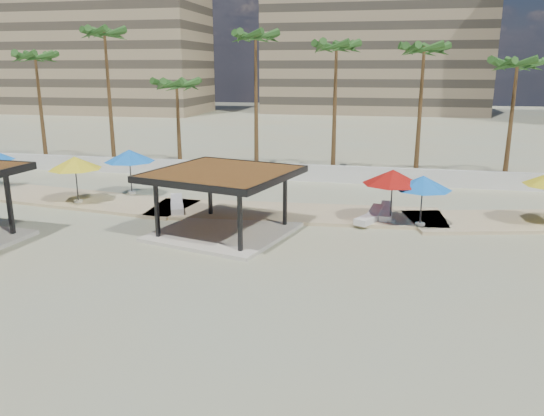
{
  "coord_description": "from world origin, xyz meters",
  "views": [
    {
      "loc": [
        6.75,
        -20.66,
        7.83
      ],
      "look_at": [
        1.65,
        3.02,
        1.4
      ],
      "focal_mm": 35.0,
      "sensor_mm": 36.0,
      "label": 1
    }
  ],
  "objects": [
    {
      "name": "promenade",
      "position": [
        2.0,
        7.67,
        0.06
      ],
      "size": [
        44.45,
        7.97,
        0.24
      ],
      "color": "#C6B284",
      "rests_on": "ground"
    },
    {
      "name": "boundary_wall",
      "position": [
        0.0,
        16.0,
        0.6
      ],
      "size": [
        56.0,
        0.3,
        1.2
      ],
      "primitive_type": "cube",
      "color": "silver",
      "rests_on": "ground"
    },
    {
      "name": "building_mid",
      "position": [
        4.0,
        78.0,
        14.27
      ],
      "size": [
        38.0,
        16.0,
        30.4
      ],
      "color": "#847259",
      "rests_on": "ground"
    },
    {
      "name": "umbrella_d",
      "position": [
        8.65,
        5.8,
        2.36
      ],
      "size": [
        2.91,
        2.91,
        2.53
      ],
      "rotation": [
        0.0,
        0.0,
        -0.02
      ],
      "color": "beige",
      "rests_on": "promenade"
    },
    {
      "name": "palm_g",
      "position": [
        15.0,
        18.2,
        7.76
      ],
      "size": [
        3.0,
        3.0,
        8.9
      ],
      "color": "brown",
      "rests_on": "ground"
    },
    {
      "name": "lounger_a",
      "position": [
        -4.32,
        5.84,
        0.37
      ],
      "size": [
        1.41,
        2.14,
        0.77
      ],
      "rotation": [
        0.0,
        0.0,
        1.98
      ],
      "color": "white",
      "rests_on": "promenade"
    },
    {
      "name": "building_west",
      "position": [
        -42.0,
        68.0,
        15.27
      ],
      "size": [
        34.0,
        16.0,
        32.4
      ],
      "color": "#937F60",
      "rests_on": "ground"
    },
    {
      "name": "ground",
      "position": [
        0.0,
        0.0,
        0.0
      ],
      "size": [
        200.0,
        200.0,
        0.0
      ],
      "primitive_type": "plane",
      "color": "tan",
      "rests_on": "ground"
    },
    {
      "name": "umbrella_b",
      "position": [
        -10.74,
        6.46,
        2.5
      ],
      "size": [
        3.11,
        3.11,
        2.7
      ],
      "rotation": [
        0.0,
        0.0,
        -0.03
      ],
      "color": "beige",
      "rests_on": "promenade"
    },
    {
      "name": "palm_a",
      "position": [
        -21.0,
        18.3,
        8.33
      ],
      "size": [
        3.0,
        3.0,
        9.5
      ],
      "color": "brown",
      "rests_on": "ground"
    },
    {
      "name": "pavilion_central",
      "position": [
        -0.72,
        2.92,
        1.86
      ],
      "size": [
        7.52,
        7.52,
        3.12
      ],
      "rotation": [
        0.0,
        0.0,
        -0.26
      ],
      "color": "beige",
      "rests_on": "ground"
    },
    {
      "name": "palm_c",
      "position": [
        -9.0,
        18.1,
        6.37
      ],
      "size": [
        3.0,
        3.0,
        7.43
      ],
      "color": "brown",
      "rests_on": "ground"
    },
    {
      "name": "palm_f",
      "position": [
        9.0,
        18.6,
        8.69
      ],
      "size": [
        3.0,
        3.0,
        9.89
      ],
      "color": "brown",
      "rests_on": "ground"
    },
    {
      "name": "lounger_b",
      "position": [
        6.12,
        5.84,
        0.36
      ],
      "size": [
        1.49,
        2.08,
        0.76
      ],
      "rotation": [
        0.0,
        0.0,
        1.1
      ],
      "color": "white",
      "rests_on": "promenade"
    },
    {
      "name": "palm_b",
      "position": [
        -15.0,
        18.7,
        9.96
      ],
      "size": [
        3.0,
        3.0,
        11.25
      ],
      "color": "brown",
      "rests_on": "ground"
    },
    {
      "name": "palm_e",
      "position": [
        3.0,
        18.4,
        8.89
      ],
      "size": [
        3.0,
        3.0,
        10.1
      ],
      "color": "brown",
      "rests_on": "ground"
    },
    {
      "name": "lounger_c",
      "position": [
        6.96,
        6.83,
        0.35
      ],
      "size": [
        0.7,
        1.91,
        0.71
      ],
      "rotation": [
        0.0,
        0.0,
        1.53
      ],
      "color": "white",
      "rests_on": "promenade"
    },
    {
      "name": "umbrella_f",
      "position": [
        -8.7,
        9.2,
        2.56
      ],
      "size": [
        3.84,
        3.84,
        2.77
      ],
      "rotation": [
        0.0,
        0.0,
        -0.27
      ],
      "color": "beige",
      "rests_on": "promenade"
    },
    {
      "name": "palm_d",
      "position": [
        -3.0,
        18.9,
        9.61
      ],
      "size": [
        3.0,
        3.0,
        10.87
      ],
      "color": "brown",
      "rests_on": "ground"
    },
    {
      "name": "umbrella_c",
      "position": [
        7.19,
        6.11,
        2.52
      ],
      "size": [
        3.38,
        3.38,
        2.72
      ],
      "rotation": [
        0.0,
        0.0,
        -0.11
      ],
      "color": "beige",
      "rests_on": "promenade"
    }
  ]
}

